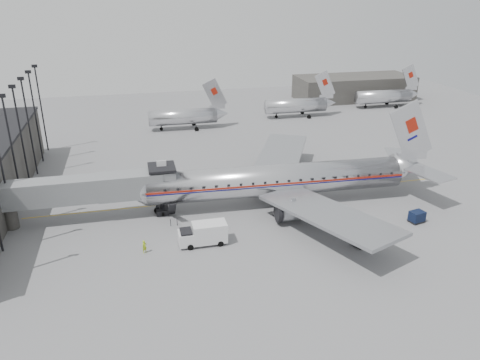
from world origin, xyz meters
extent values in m
plane|color=slate|center=(0.00, 0.00, 0.00)|extent=(160.00, 160.00, 0.00)
cube|color=#3A3734|center=(45.00, 60.00, 3.00)|extent=(30.00, 12.00, 6.00)
cube|color=gold|center=(3.00, 6.00, 0.01)|extent=(60.00, 0.15, 0.01)
cube|color=slate|center=(-22.00, 3.60, 4.30)|extent=(12.00, 2.80, 3.00)
cube|color=slate|center=(-13.00, 3.60, 4.30)|extent=(8.00, 3.00, 3.10)
cube|color=slate|center=(-9.00, 4.00, 4.30)|extent=(3.20, 3.60, 3.20)
cube|color=black|center=(-9.00, 4.00, 6.20)|extent=(3.40, 3.80, 0.30)
cube|color=white|center=(-9.00, 4.00, 6.70)|extent=(1.20, 0.15, 0.80)
cylinder|color=black|center=(-9.30, 3.60, 1.40)|extent=(0.56, 0.56, 2.80)
cube|color=black|center=(-9.30, 3.60, 0.35)|extent=(1.60, 2.20, 0.70)
cylinder|color=black|center=(-9.30, 2.60, 0.30)|extent=(0.30, 0.60, 0.60)
cylinder|color=black|center=(-9.30, 4.60, 0.30)|extent=(0.30, 0.60, 0.60)
cylinder|color=#3A3734|center=(-27.50, 3.60, 1.40)|extent=(1.60, 1.60, 2.80)
cube|color=black|center=(-8.20, 1.30, 1.50)|extent=(0.90, 3.20, 2.90)
cylinder|color=black|center=(-27.50, 4.00, 7.50)|extent=(0.24, 0.24, 15.00)
cylinder|color=black|center=(-27.50, 10.00, 7.50)|extent=(0.24, 0.24, 15.00)
cube|color=black|center=(-27.50, 10.00, 15.00)|extent=(0.90, 0.25, 0.50)
cylinder|color=black|center=(-27.50, 16.00, 7.50)|extent=(0.24, 0.24, 15.00)
cube|color=black|center=(-27.50, 16.00, 15.00)|extent=(0.90, 0.25, 0.50)
cylinder|color=black|center=(-27.50, 22.00, 7.50)|extent=(0.24, 0.24, 15.00)
cube|color=black|center=(-27.50, 22.00, 15.00)|extent=(0.90, 0.25, 0.50)
cylinder|color=black|center=(-27.50, 28.00, 7.50)|extent=(0.24, 0.24, 15.00)
cube|color=black|center=(-27.50, 28.00, 15.00)|extent=(0.90, 0.25, 0.50)
cylinder|color=black|center=(-27.50, 34.00, 7.50)|extent=(0.24, 0.24, 15.00)
cube|color=black|center=(-27.50, 34.00, 15.00)|extent=(0.90, 0.25, 0.50)
cylinder|color=silver|center=(-2.00, 42.00, 2.60)|extent=(14.00, 3.20, 3.20)
cube|color=silver|center=(4.80, 42.00, 7.00)|extent=(5.17, 0.26, 6.52)
cylinder|color=black|center=(-6.50, 42.00, 0.50)|extent=(0.24, 0.24, 1.00)
cylinder|color=silver|center=(24.00, 46.00, 2.60)|extent=(14.00, 3.20, 3.20)
cube|color=silver|center=(30.80, 46.00, 7.00)|extent=(5.17, 0.26, 6.52)
cylinder|color=black|center=(19.50, 46.00, 0.50)|extent=(0.24, 0.24, 1.00)
cylinder|color=silver|center=(48.00, 50.00, 2.60)|extent=(14.00, 3.20, 3.20)
cube|color=silver|center=(54.80, 50.00, 7.00)|extent=(5.17, 0.26, 6.52)
cylinder|color=black|center=(43.50, 50.00, 0.50)|extent=(0.24, 0.24, 1.00)
cylinder|color=silver|center=(6.00, 3.00, 3.43)|extent=(34.42, 5.59, 4.23)
cone|color=silver|center=(-12.84, 3.75, 3.43)|extent=(3.59, 4.36, 4.23)
cone|color=silver|center=(25.18, 2.24, 3.89)|extent=(4.73, 4.20, 4.02)
cube|color=#9D1A0B|center=(6.00, 3.00, 3.71)|extent=(34.42, 5.64, 0.21)
cube|color=#0D0B63|center=(6.00, 3.00, 3.45)|extent=(34.42, 5.64, 0.11)
cube|color=silver|center=(24.84, 2.25, 9.14)|extent=(7.02, 0.62, 8.78)
cube|color=gray|center=(9.84, 13.14, 3.09)|extent=(13.73, 19.17, 1.36)
cube|color=gray|center=(9.02, -7.41, 3.09)|extent=(12.60, 19.31, 1.36)
cylinder|color=gray|center=(6.81, 8.91, 1.66)|extent=(3.98, 2.55, 2.40)
cylinder|color=gray|center=(6.33, -2.96, 1.66)|extent=(3.98, 2.55, 2.40)
cylinder|color=black|center=(-9.99, 3.64, 0.74)|extent=(0.23, 0.23, 1.49)
cylinder|color=black|center=(8.40, 5.88, 0.80)|extent=(0.30, 0.30, 1.60)
cylinder|color=black|center=(8.40, 5.88, 0.51)|extent=(1.16, 0.45, 1.14)
cylinder|color=black|center=(8.17, -0.06, 0.80)|extent=(0.30, 0.30, 1.60)
cylinder|color=black|center=(8.17, -0.06, 0.51)|extent=(1.16, 0.45, 1.14)
cube|color=silver|center=(-4.61, -5.60, 1.45)|extent=(3.88, 2.16, 2.26)
cube|color=silver|center=(-7.30, -5.61, 1.02)|extent=(1.73, 2.05, 1.51)
cube|color=black|center=(-7.30, -5.61, 1.67)|extent=(1.30, 1.83, 0.65)
cylinder|color=black|center=(-6.97, -6.58, 0.34)|extent=(0.69, 0.27, 0.69)
cylinder|color=black|center=(-6.98, -4.64, 0.34)|extent=(0.69, 0.27, 0.69)
cylinder|color=black|center=(-3.53, -6.57, 0.34)|extent=(0.69, 0.27, 0.69)
cylinder|color=black|center=(-3.53, -4.63, 0.34)|extent=(0.69, 0.27, 0.69)
cube|color=black|center=(21.60, -6.36, 0.84)|extent=(2.02, 1.69, 1.24)
cube|color=black|center=(21.60, -6.36, 0.18)|extent=(2.13, 1.79, 0.11)
cylinder|color=black|center=(21.03, -7.03, 0.13)|extent=(0.28, 0.16, 0.27)
cylinder|color=black|center=(22.40, -6.71, 0.13)|extent=(0.28, 0.16, 0.27)
cylinder|color=black|center=(20.79, -6.00, 0.13)|extent=(0.28, 0.16, 0.27)
cylinder|color=black|center=(22.17, -5.68, 0.13)|extent=(0.28, 0.16, 0.27)
cube|color=#BAB9BC|center=(12.29, -10.00, 1.02)|extent=(2.54, 2.20, 1.50)
cube|color=black|center=(12.29, -10.00, 0.21)|extent=(2.68, 2.33, 0.13)
cylinder|color=black|center=(11.68, -10.88, 0.16)|extent=(0.35, 0.22, 0.32)
cylinder|color=black|center=(13.31, -10.34, 0.16)|extent=(0.35, 0.22, 0.32)
cylinder|color=black|center=(11.28, -9.66, 0.16)|extent=(0.35, 0.22, 0.32)
cylinder|color=black|center=(12.91, -9.12, 0.16)|extent=(0.35, 0.22, 0.32)
imported|color=#A1C717|center=(-12.00, -6.00, 0.76)|extent=(0.66, 0.61, 1.52)
camera|label=1|loc=(-11.97, -52.23, 27.38)|focal=35.00mm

